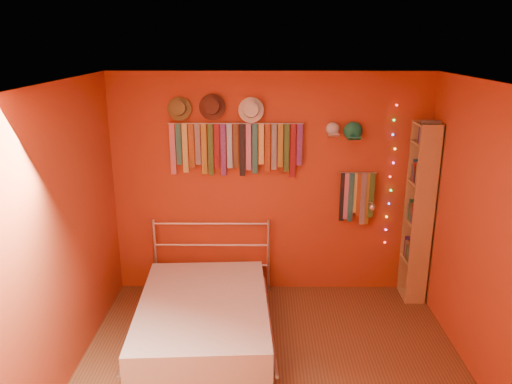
{
  "coord_description": "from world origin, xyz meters",
  "views": [
    {
      "loc": [
        -0.11,
        -3.58,
        2.82
      ],
      "look_at": [
        -0.15,
        0.9,
        1.44
      ],
      "focal_mm": 35.0,
      "sensor_mm": 36.0,
      "label": 1
    }
  ],
  "objects_px": {
    "bookshelf": "(423,212)",
    "bed": "(203,317)",
    "tie_rack": "(236,146)",
    "reading_lamp": "(372,206)"
  },
  "relations": [
    {
      "from": "tie_rack",
      "to": "bed",
      "type": "height_order",
      "value": "tie_rack"
    },
    {
      "from": "reading_lamp",
      "to": "bed",
      "type": "distance_m",
      "value": 2.12
    },
    {
      "from": "reading_lamp",
      "to": "bed",
      "type": "height_order",
      "value": "reading_lamp"
    },
    {
      "from": "tie_rack",
      "to": "bookshelf",
      "type": "bearing_deg",
      "value": -4.36
    },
    {
      "from": "tie_rack",
      "to": "bed",
      "type": "relative_size",
      "value": 0.78
    },
    {
      "from": "bookshelf",
      "to": "reading_lamp",
      "type": "bearing_deg",
      "value": -178.44
    },
    {
      "from": "bookshelf",
      "to": "bed",
      "type": "bearing_deg",
      "value": -160.84
    },
    {
      "from": "bookshelf",
      "to": "bed",
      "type": "height_order",
      "value": "bookshelf"
    },
    {
      "from": "reading_lamp",
      "to": "bookshelf",
      "type": "relative_size",
      "value": 0.15
    },
    {
      "from": "tie_rack",
      "to": "reading_lamp",
      "type": "relative_size",
      "value": 4.76
    }
  ]
}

